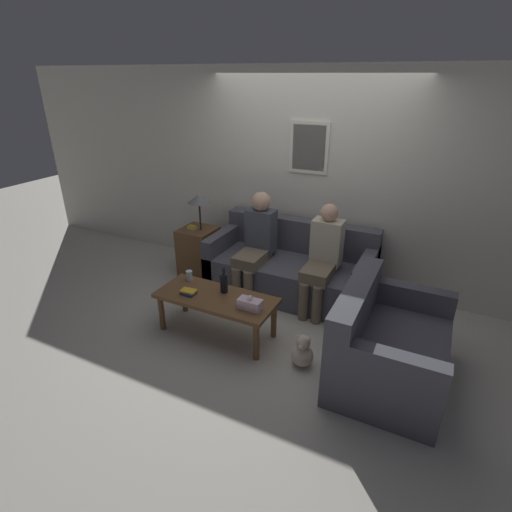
% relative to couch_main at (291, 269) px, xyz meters
% --- Properties ---
extents(ground_plane, '(16.00, 16.00, 0.00)m').
position_rel_couch_main_xyz_m(ground_plane, '(0.00, -0.53, -0.30)').
color(ground_plane, beige).
extents(wall_back, '(9.00, 0.08, 2.60)m').
position_rel_couch_main_xyz_m(wall_back, '(0.00, 0.48, 1.00)').
color(wall_back, silver).
rests_on(wall_back, ground_plane).
extents(couch_main, '(1.96, 0.90, 0.85)m').
position_rel_couch_main_xyz_m(couch_main, '(0.00, 0.00, 0.00)').
color(couch_main, '#4C4C56').
rests_on(couch_main, ground_plane).
extents(couch_side, '(0.90, 1.25, 0.85)m').
position_rel_couch_main_xyz_m(couch_side, '(1.33, -1.07, 0.00)').
color(couch_side, '#4C4C56').
rests_on(couch_side, ground_plane).
extents(coffee_table, '(1.23, 0.52, 0.44)m').
position_rel_couch_main_xyz_m(coffee_table, '(-0.35, -1.17, 0.08)').
color(coffee_table, brown).
rests_on(coffee_table, ground_plane).
extents(side_table_with_lamp, '(0.44, 0.44, 1.11)m').
position_rel_couch_main_xyz_m(side_table_with_lamp, '(-1.28, -0.10, 0.07)').
color(side_table_with_lamp, brown).
rests_on(side_table_with_lamp, ground_plane).
extents(wine_bottle, '(0.08, 0.08, 0.28)m').
position_rel_couch_main_xyz_m(wine_bottle, '(-0.32, -1.06, 0.25)').
color(wine_bottle, black).
rests_on(wine_bottle, coffee_table).
extents(drinking_glass, '(0.07, 0.07, 0.11)m').
position_rel_couch_main_xyz_m(drinking_glass, '(-0.79, -1.00, 0.19)').
color(drinking_glass, silver).
rests_on(drinking_glass, coffee_table).
extents(book_stack, '(0.17, 0.12, 0.04)m').
position_rel_couch_main_xyz_m(book_stack, '(-0.62, -1.26, 0.16)').
color(book_stack, navy).
rests_on(book_stack, coffee_table).
extents(tissue_box, '(0.23, 0.12, 0.15)m').
position_rel_couch_main_xyz_m(tissue_box, '(0.07, -1.23, 0.19)').
color(tissue_box, silver).
rests_on(tissue_box, coffee_table).
extents(person_left, '(0.34, 0.66, 1.24)m').
position_rel_couch_main_xyz_m(person_left, '(-0.39, -0.17, 0.37)').
color(person_left, '#756651').
rests_on(person_left, ground_plane).
extents(person_right, '(0.34, 0.65, 1.21)m').
position_rel_couch_main_xyz_m(person_right, '(0.44, -0.18, 0.35)').
color(person_right, '#756651').
rests_on(person_right, ground_plane).
extents(teddy_bear, '(0.21, 0.21, 0.33)m').
position_rel_couch_main_xyz_m(teddy_bear, '(0.63, -1.26, -0.16)').
color(teddy_bear, beige).
rests_on(teddy_bear, ground_plane).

